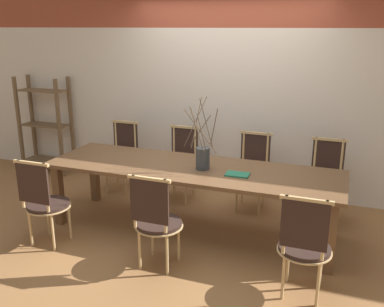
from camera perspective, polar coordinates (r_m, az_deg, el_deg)
ground_plane at (r=4.81m, az=-0.00°, el=-10.13°), size 16.00×16.00×0.00m
wall_rear at (r=5.62m, az=4.95°, el=10.82°), size 12.00×0.06×3.20m
dining_table at (r=4.55m, az=-0.00°, el=-2.76°), size 3.14×0.94×0.73m
chair_near_leftend at (r=4.55m, az=-19.10°, el=-5.94°), size 0.45×0.45×0.94m
chair_near_left at (r=3.92m, az=-4.77°, el=-8.72°), size 0.45×0.45×0.94m
chair_near_center at (r=3.62m, az=14.74°, el=-11.57°), size 0.45×0.45×0.94m
chair_far_leftend at (r=5.85m, az=-9.37°, el=-0.20°), size 0.45×0.45×0.94m
chair_far_left at (r=5.49m, az=-1.47°, el=-1.12°), size 0.45×0.45×0.94m
chair_far_center at (r=5.23m, az=8.04°, el=-2.20°), size 0.45×0.45×0.94m
chair_far_right at (r=5.13m, az=17.40°, el=-3.20°), size 0.45×0.45×0.94m
vase_centerpiece at (r=4.42m, az=1.44°, el=-0.44°), size 0.39×0.39×0.76m
book_stack at (r=4.31m, az=6.08°, el=-2.78°), size 0.24×0.17×0.01m
shelving_rack at (r=6.85m, az=-18.94°, el=3.58°), size 0.77×0.34×1.45m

